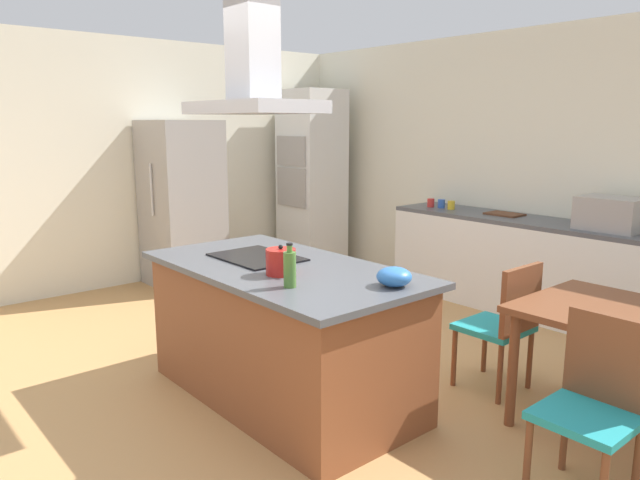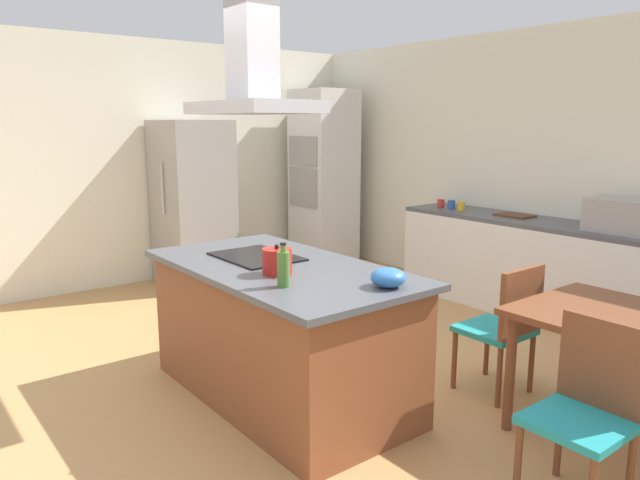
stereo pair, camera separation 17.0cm
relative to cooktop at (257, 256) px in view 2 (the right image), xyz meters
The scene contains 19 objects.
ground 1.77m from the cooktop, 79.36° to the left, with size 16.00×16.00×0.00m, color tan.
wall_back 3.29m from the cooktop, 85.05° to the left, with size 7.20×0.10×2.70m, color silver.
wall_left 3.35m from the cooktop, 162.48° to the left, with size 0.10×8.80×2.70m, color silver.
kitchen_island 0.53m from the cooktop, ahead, with size 1.94×1.02×0.90m.
cooktop is the anchor object (origin of this frame).
tea_kettle 0.49m from the cooktop, 16.91° to the right, with size 0.23×0.18×0.18m.
olive_oil_bottle 0.77m from the cooktop, 20.59° to the right, with size 0.07×0.07×0.25m.
mixing_bowl 1.09m from the cooktop, ahead, with size 0.20×0.20×0.11m, color #2D6BB7.
back_counter 2.93m from the cooktop, 84.08° to the left, with size 2.77×0.62×0.90m.
countertop_microwave 3.07m from the cooktop, 69.71° to the left, with size 0.50×0.38×0.28m, color #9E9993.
coffee_mug_red 2.94m from the cooktop, 106.10° to the left, with size 0.08×0.08×0.09m, color red.
coffee_mug_blue 2.94m from the cooktop, 103.71° to the left, with size 0.08×0.08×0.09m, color #2D56B2.
coffee_mug_yellow 2.90m from the cooktop, 101.12° to the left, with size 0.08×0.08×0.09m, color gold.
cutting_board 2.93m from the cooktop, 89.58° to the left, with size 0.34×0.24×0.02m, color #59331E.
wall_oven_stack 3.73m from the cooktop, 134.70° to the left, with size 0.70×0.66×2.20m.
refrigerator 2.83m from the cooktop, 162.52° to the left, with size 0.80×0.73×1.82m.
chair_at_left_end 1.71m from the cooktop, 45.33° to the left, with size 0.42×0.42×0.89m.
chair_facing_island 2.19m from the cooktop, 13.97° to the left, with size 0.42×0.42×0.89m.
range_hood 1.20m from the cooktop, behind, with size 0.90×0.55×0.78m.
Camera 2 is at (3.06, -2.06, 1.80)m, focal length 33.21 mm.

